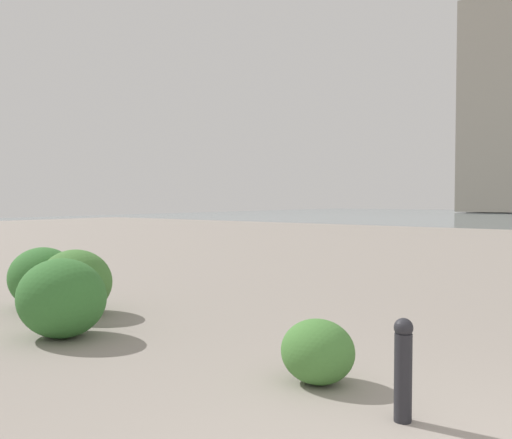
{
  "coord_description": "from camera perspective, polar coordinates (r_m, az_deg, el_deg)",
  "views": [
    {
      "loc": [
        -0.44,
        2.66,
        1.51
      ],
      "look_at": [
        6.83,
        -6.89,
        1.05
      ],
      "focal_mm": 38.38,
      "sensor_mm": 36.0,
      "label": 1
    }
  ],
  "objects": [
    {
      "name": "shrub_round",
      "position": [
        4.61,
        6.44,
        -13.51
      ],
      "size": [
        0.62,
        0.56,
        0.53
      ],
      "color": "#477F38",
      "rests_on": "ground"
    },
    {
      "name": "bollard_near",
      "position": [
        3.95,
        15.09,
        -14.67
      ],
      "size": [
        0.13,
        0.13,
        0.71
      ],
      "color": "#232328",
      "rests_on": "ground"
    },
    {
      "name": "shrub_low",
      "position": [
        7.53,
        -18.31,
        -6.21
      ],
      "size": [
        1.0,
        0.9,
        0.85
      ],
      "color": "#477F38",
      "rests_on": "ground"
    },
    {
      "name": "shrub_wide",
      "position": [
        6.35,
        -19.59,
        -7.71
      ],
      "size": [
        1.01,
        0.91,
        0.86
      ],
      "color": "#387533",
      "rests_on": "ground"
    },
    {
      "name": "shrub_tall",
      "position": [
        8.11,
        -21.33,
        -5.68
      ],
      "size": [
        0.99,
        0.89,
        0.84
      ],
      "color": "#387533",
      "rests_on": "ground"
    }
  ]
}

